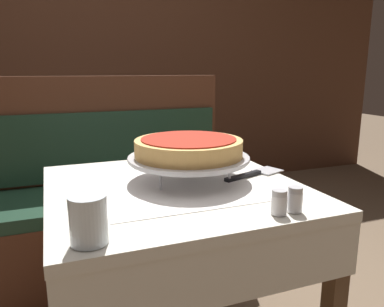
% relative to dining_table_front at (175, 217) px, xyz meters
% --- Properties ---
extents(dining_table_front, '(0.77, 0.77, 0.74)m').
position_rel_dining_table_front_xyz_m(dining_table_front, '(0.00, 0.00, 0.00)').
color(dining_table_front, beige).
rests_on(dining_table_front, ground_plane).
extents(dining_table_rear, '(0.85, 0.85, 0.74)m').
position_rel_dining_table_front_xyz_m(dining_table_rear, '(-0.12, 1.66, 0.02)').
color(dining_table_rear, beige).
rests_on(dining_table_rear, ground_plane).
extents(booth_bench, '(1.34, 0.52, 1.06)m').
position_rel_dining_table_front_xyz_m(booth_bench, '(-0.08, 0.80, -0.31)').
color(booth_bench, '#4C2819').
rests_on(booth_bench, ground_plane).
extents(back_wall_panel, '(6.00, 0.04, 2.40)m').
position_rel_dining_table_front_xyz_m(back_wall_panel, '(0.00, 2.23, 0.57)').
color(back_wall_panel, '#4C2D1E').
rests_on(back_wall_panel, ground_plane).
extents(pizza_pan_stand, '(0.39, 0.39, 0.08)m').
position_rel_dining_table_front_xyz_m(pizza_pan_stand, '(0.06, 0.03, 0.18)').
color(pizza_pan_stand, '#ADADB2').
rests_on(pizza_pan_stand, dining_table_front).
extents(deep_dish_pizza, '(0.35, 0.35, 0.06)m').
position_rel_dining_table_front_xyz_m(deep_dish_pizza, '(0.06, 0.03, 0.22)').
color(deep_dish_pizza, tan).
rests_on(deep_dish_pizza, pizza_pan_stand).
extents(pizza_server, '(0.25, 0.13, 0.01)m').
position_rel_dining_table_front_xyz_m(pizza_server, '(0.29, 0.01, 0.11)').
color(pizza_server, '#BCBCC1').
rests_on(pizza_server, dining_table_front).
extents(water_glass_near, '(0.08, 0.08, 0.10)m').
position_rel_dining_table_front_xyz_m(water_glass_near, '(-0.29, -0.32, 0.16)').
color(water_glass_near, silver).
rests_on(water_glass_near, dining_table_front).
extents(salt_shaker, '(0.04, 0.04, 0.06)m').
position_rel_dining_table_front_xyz_m(salt_shaker, '(0.17, -0.33, 0.14)').
color(salt_shaker, silver).
rests_on(salt_shaker, dining_table_front).
extents(pepper_shaker, '(0.04, 0.04, 0.07)m').
position_rel_dining_table_front_xyz_m(pepper_shaker, '(0.21, -0.33, 0.14)').
color(pepper_shaker, silver).
rests_on(pepper_shaker, dining_table_front).
extents(condiment_caddy, '(0.14, 0.14, 0.17)m').
position_rel_dining_table_front_xyz_m(condiment_caddy, '(-0.09, 1.70, 0.16)').
color(condiment_caddy, black).
rests_on(condiment_caddy, dining_table_rear).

